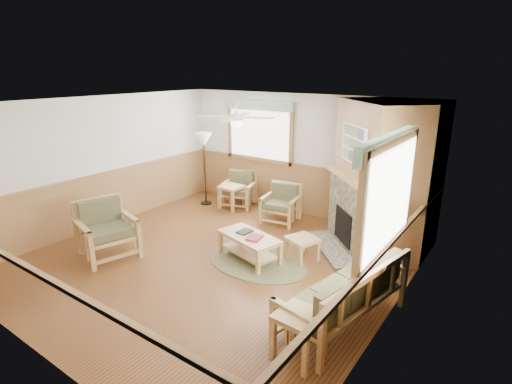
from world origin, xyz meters
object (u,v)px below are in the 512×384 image
Objects in this scene: armchair_back_left at (238,189)px; end_table_chairs at (232,197)px; end_table_sofa at (299,336)px; footstool at (302,248)px; sofa at (343,293)px; floor_lamp_right at (387,228)px; floor_lamp_left at (205,169)px; coffee_table at (249,247)px; armchair_left at (107,230)px; armchair_back_right at (281,204)px.

end_table_chairs is (-0.01, -0.26, -0.13)m from armchair_back_left.
end_table_sofa is 1.23× the size of footstool.
sofa is 2.34× the size of armchair_back_left.
end_table_chairs is 0.36× the size of floor_lamp_right.
end_table_chairs is at bearing -109.01° from armchair_back_left.
armchair_back_left is 3.12m from footstool.
floor_lamp_left reaches higher than footstool.
end_table_sofa reaches higher than coffee_table.
armchair_back_left is 0.82× the size of armchair_left.
end_table_chairs is 0.98× the size of end_table_sofa.
sofa is 3.33× the size of end_table_sofa.
sofa is 4.24m from armchair_left.
floor_lamp_left is at bearing 168.88° from floor_lamp_right.
floor_lamp_right is at bearing -14.27° from end_table_chairs.
armchair_left is 0.88× the size of coffee_table.
end_table_sofa is 0.33× the size of floor_lamp_left.
armchair_left is 2.52m from coffee_table.
floor_lamp_right is (3.99, -1.02, 0.51)m from end_table_chairs.
end_table_chairs is at bearing 137.18° from end_table_sofa.
armchair_left reaches higher than end_table_sofa.
floor_lamp_left is (-0.74, -0.09, 0.60)m from end_table_chairs.
end_table_sofa is at bearing -26.20° from coffee_table.
armchair_left is 4.09m from end_table_sofa.
coffee_table is (0.51, -1.85, -0.18)m from armchair_back_right.
floor_lamp_left is at bearing -172.84° from armchair_back_left.
footstool is at bearing -20.52° from floor_lamp_left.
armchair_left is (-4.20, -0.55, 0.06)m from sofa.
armchair_left reaches higher than coffee_table.
coffee_table is at bearing -44.72° from end_table_chairs.
floor_lamp_right is (1.33, 0.34, 0.59)m from footstool.
sofa is 1.70× the size of coffee_table.
armchair_back_right is 1.41m from end_table_chairs.
armchair_left is 3.24m from end_table_chairs.
coffee_table is at bearing 139.16° from end_table_sofa.
sofa reaches higher than footstool.
armchair_back_right is 1.44× the size of end_table_chairs.
floor_lamp_right reaches higher than armchair_back_right.
armchair_left reaches higher than armchair_back_right.
end_table_chairs is at bearing 168.38° from armchair_back_right.
footstool is 0.30× the size of floor_lamp_right.
floor_lamp_left is (-3.41, 1.27, 0.68)m from footstool.
floor_lamp_left is 1.11× the size of floor_lamp_right.
end_table_sofa is (4.07, -0.34, -0.21)m from armchair_left.
sofa is at bearing -55.40° from armchair_back_right.
end_table_chairs is (-1.91, 1.89, 0.06)m from coffee_table.
coffee_table is at bearing -41.75° from armchair_left.
sofa is at bearing -33.82° from end_table_chairs.
armchair_back_left is 5.43m from end_table_sofa.
armchair_back_right is at bearing 120.02° from coffee_table.
sofa is 4.81m from end_table_chairs.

